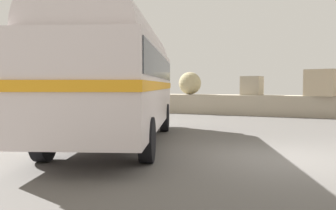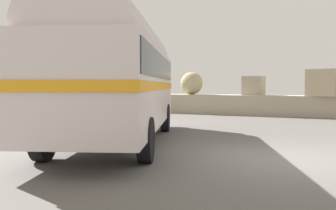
# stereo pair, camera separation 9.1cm
# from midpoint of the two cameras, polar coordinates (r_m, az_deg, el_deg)

# --- Properties ---
(ground) EXTENTS (32.00, 26.00, 0.02)m
(ground) POSITION_cam_midpoint_polar(r_m,az_deg,el_deg) (8.46, 18.50, -8.13)
(ground) COLOR #585551
(breakwater) EXTENTS (31.36, 2.25, 2.48)m
(breakwater) POSITION_cam_midpoint_polar(r_m,az_deg,el_deg) (20.09, 22.66, 0.40)
(breakwater) COLOR #A29682
(breakwater) RESTS_ON ground
(vintage_coach) EXTENTS (5.38, 8.86, 3.70)m
(vintage_coach) POSITION_cam_midpoint_polar(r_m,az_deg,el_deg) (10.27, -7.50, 5.39)
(vintage_coach) COLOR black
(vintage_coach) RESTS_ON ground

